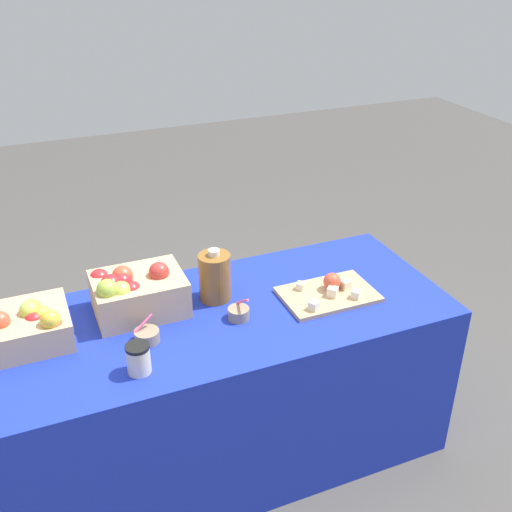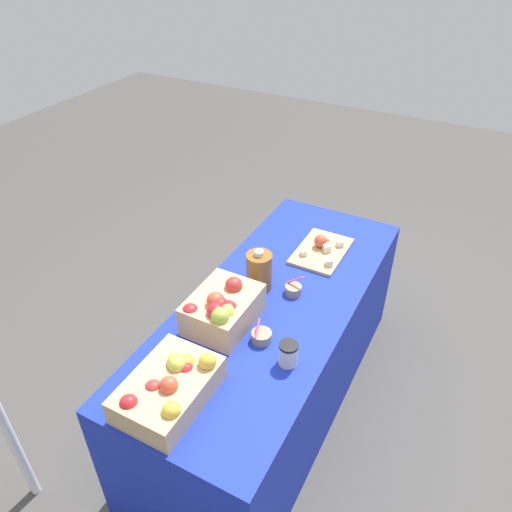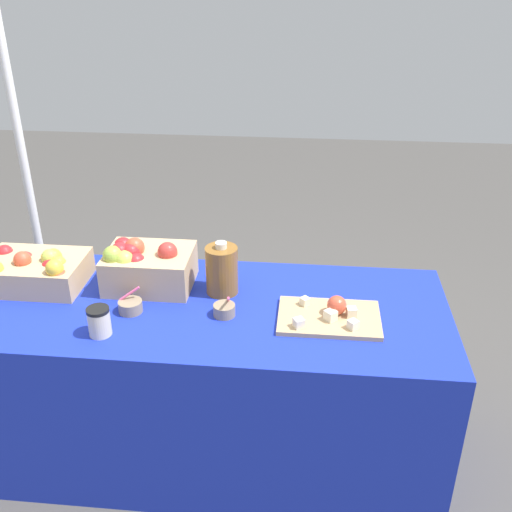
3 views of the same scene
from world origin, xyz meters
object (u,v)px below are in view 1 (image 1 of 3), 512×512
Objects in this scene: cutting_board_front at (329,292)px; sample_bowl_near at (147,336)px; sample_bowl_mid at (239,313)px; apple_crate_left at (13,329)px; coffee_cup at (138,359)px; cider_jug at (215,277)px; apple_crate_middle at (135,292)px.

cutting_board_front is 3.89× the size of sample_bowl_near.
cutting_board_front is 3.60× the size of sample_bowl_mid.
coffee_cup is at bearing -40.53° from apple_crate_left.
sample_bowl_near is 0.38m from cider_jug.
coffee_cup is at bearing -167.95° from cutting_board_front.
cider_jug is (-0.03, 0.17, 0.08)m from sample_bowl_mid.
cutting_board_front is at bearing -21.00° from cider_jug.
apple_crate_middle is 1.57× the size of cider_jug.
cutting_board_front is at bearing -14.12° from apple_crate_middle.
apple_crate_middle is at bearing 87.21° from sample_bowl_near.
cider_jug is at bearing 159.00° from cutting_board_front.
cutting_board_front is 0.40m from sample_bowl_mid.
cutting_board_front is 0.85m from coffee_cup.
sample_bowl_mid is 0.98× the size of coffee_cup.
sample_bowl_mid is (0.81, -0.16, -0.04)m from apple_crate_left.
sample_bowl_near reaches higher than cutting_board_front.
cutting_board_front is at bearing -7.00° from apple_crate_left.
sample_bowl_near is at bearing 67.88° from coffee_cup.
sample_bowl_mid is 0.48× the size of cider_jug.
apple_crate_left is 0.48m from sample_bowl_near.
apple_crate_left reaches higher than cutting_board_front.
cider_jug is (-0.43, 0.17, 0.08)m from cutting_board_front.
apple_crate_left is at bearing 173.00° from cutting_board_front.
sample_bowl_mid reaches higher than cutting_board_front.
sample_bowl_mid is at bearing -78.87° from cider_jug.
apple_crate_middle is 3.54× the size of sample_bowl_near.
cider_jug is (0.32, -0.02, 0.01)m from apple_crate_middle.
cider_jug reaches higher than apple_crate_left.
apple_crate_left reaches higher than coffee_cup.
sample_bowl_mid is at bearing -178.91° from cutting_board_front.
apple_crate_middle is 0.22m from sample_bowl_near.
coffee_cup is (-0.43, -0.17, 0.03)m from sample_bowl_mid.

